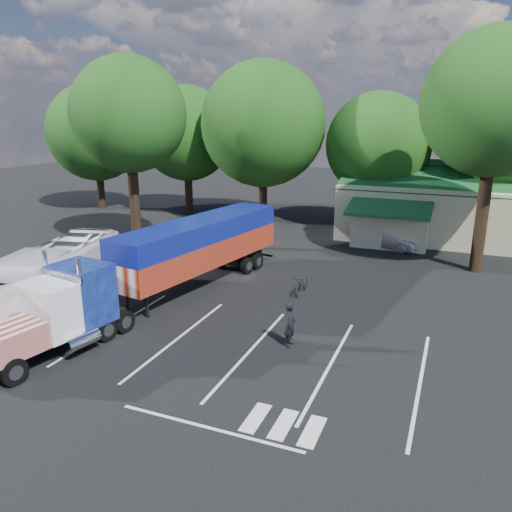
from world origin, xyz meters
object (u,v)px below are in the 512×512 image
at_px(tour_bus, 48,281).
at_px(woman, 290,324).
at_px(silver_sedan, 391,240).
at_px(semi_truck, 170,258).
at_px(bicycle, 302,284).

bearing_deg(tour_bus, woman, -8.62).
distance_m(tour_bus, silver_sedan, 21.82).
bearing_deg(semi_truck, bicycle, 39.30).
distance_m(bicycle, tour_bus, 12.28).
bearing_deg(bicycle, woman, -76.68).
distance_m(woman, tour_bus, 11.55).
bearing_deg(tour_bus, bicycle, 20.77).
xyz_separation_m(semi_truck, silver_sedan, (8.80, 13.78, -1.53)).
height_order(semi_truck, tour_bus, semi_truck).
bearing_deg(silver_sedan, semi_truck, 164.90).
height_order(woman, tour_bus, tour_bus).
bearing_deg(silver_sedan, bicycle, -178.46).
xyz_separation_m(semi_truck, tour_bus, (-4.38, -3.60, -0.64)).
distance_m(woman, silver_sedan, 16.57).
height_order(semi_truck, woman, semi_truck).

